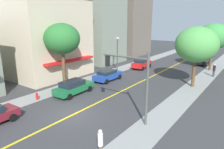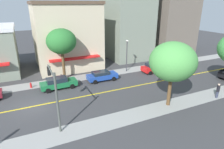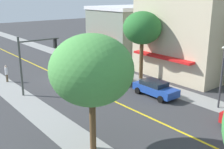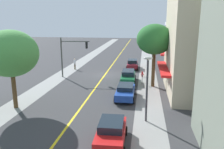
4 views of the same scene
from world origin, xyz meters
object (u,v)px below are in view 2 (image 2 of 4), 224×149
(street_tree_right_corner, at_px, (173,62))
(pedestrian_black_shirt, at_px, (218,90))
(parking_meter, at_px, (61,77))
(green_sedan_left_curb, at_px, (58,83))
(street_lamp, at_px, (127,52))
(street_tree_left_near, at_px, (61,42))
(blue_sedan_left_curb, at_px, (102,76))
(fire_hydrant, at_px, (31,85))
(traffic_light_mast, at_px, (54,88))
(red_sedan_left_curb, at_px, (154,67))

(street_tree_right_corner, bearing_deg, pedestrian_black_shirt, 80.07)
(parking_meter, xyz_separation_m, pedestrian_black_shirt, (12.79, 16.24, 0.15))
(parking_meter, xyz_separation_m, green_sedan_left_curb, (1.85, -0.77, -0.03))
(parking_meter, xyz_separation_m, street_lamp, (-0.47, 10.99, 2.54))
(street_tree_left_near, distance_m, blue_sedan_left_curb, 7.61)
(parking_meter, bearing_deg, street_lamp, 92.44)
(fire_hydrant, bearing_deg, street_tree_right_corner, 50.03)
(parking_meter, relative_size, pedestrian_black_shirt, 0.68)
(parking_meter, relative_size, blue_sedan_left_curb, 0.28)
(fire_hydrant, relative_size, pedestrian_black_shirt, 0.40)
(blue_sedan_left_curb, bearing_deg, street_lamp, 21.65)
(street_tree_right_corner, bearing_deg, traffic_light_mast, -97.30)
(street_tree_left_near, bearing_deg, street_lamp, 85.32)
(traffic_light_mast, bearing_deg, parking_meter, -13.17)
(street_tree_right_corner, xyz_separation_m, red_sedan_left_curb, (-9.82, 5.21, -4.28))
(parking_meter, xyz_separation_m, traffic_light_mast, (10.10, -2.36, 2.87))
(fire_hydrant, height_order, blue_sedan_left_curb, blue_sedan_left_curb)
(green_sedan_left_curb, bearing_deg, red_sedan_left_curb, -1.58)
(street_lamp, relative_size, blue_sedan_left_curb, 1.19)
(fire_hydrant, xyz_separation_m, green_sedan_left_curb, (1.82, 3.39, 0.44))
(street_tree_right_corner, distance_m, blue_sedan_left_curb, 11.61)
(fire_hydrant, distance_m, traffic_light_mast, 10.76)
(street_lamp, height_order, red_sedan_left_curb, street_lamp)
(street_tree_left_near, xyz_separation_m, traffic_light_mast, (11.41, -3.07, -2.03))
(pedestrian_black_shirt, bearing_deg, red_sedan_left_curb, -125.72)
(parking_meter, height_order, blue_sedan_left_curb, blue_sedan_left_curb)
(blue_sedan_left_curb, height_order, green_sedan_left_curb, green_sedan_left_curb)
(street_tree_right_corner, relative_size, fire_hydrant, 9.60)
(street_tree_left_near, bearing_deg, red_sedan_left_curb, 77.56)
(street_tree_right_corner, bearing_deg, fire_hydrant, -129.97)
(parking_meter, height_order, green_sedan_left_curb, green_sedan_left_curb)
(green_sedan_left_curb, bearing_deg, street_tree_right_corner, -44.80)
(fire_hydrant, bearing_deg, street_tree_left_near, 105.43)
(parking_meter, height_order, pedestrian_black_shirt, pedestrian_black_shirt)
(red_sedan_left_curb, bearing_deg, street_tree_left_near, 165.95)
(parking_meter, height_order, traffic_light_mast, traffic_light_mast)
(red_sedan_left_curb, relative_size, pedestrian_black_shirt, 2.24)
(green_sedan_left_curb, bearing_deg, street_tree_left_near, 63.21)
(fire_hydrant, height_order, traffic_light_mast, traffic_light_mast)
(street_lamp, distance_m, blue_sedan_left_curb, 6.31)
(parking_meter, relative_size, green_sedan_left_curb, 0.26)
(fire_hydrant, relative_size, red_sedan_left_curb, 0.18)
(parking_meter, bearing_deg, street_tree_right_corner, 39.76)
(traffic_light_mast, relative_size, green_sedan_left_curb, 1.17)
(street_tree_right_corner, height_order, parking_meter, street_tree_right_corner)
(street_tree_left_near, xyz_separation_m, parking_meter, (1.31, -0.71, -4.90))
(street_lamp, bearing_deg, red_sedan_left_curb, 59.64)
(street_tree_left_near, bearing_deg, parking_meter, -28.34)
(street_lamp, xyz_separation_m, red_sedan_left_curb, (2.29, 3.91, -2.54))
(street_tree_left_near, relative_size, street_lamp, 1.43)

